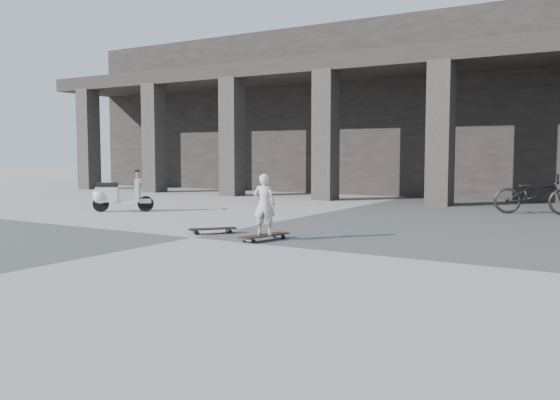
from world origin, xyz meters
The scene contains 7 objects.
ground centered at (0.00, 0.00, 0.00)m, with size 90.00×90.00×0.00m, color #474745.
colonnade centered at (0.00, 13.77, 3.03)m, with size 28.00×8.82×6.00m.
longboard centered at (1.25, 0.36, 0.08)m, with size 0.45×1.02×0.10m.
skateboard_spare centered at (-0.01, 0.58, 0.08)m, with size 0.73×0.80×0.10m.
child centered at (1.25, 0.36, 0.61)m, with size 0.37×0.25×1.03m, color #BAB4A8.
scooter centered at (-4.61, 2.44, 0.41)m, with size 1.28×1.00×1.04m.
bicycle centered at (4.43, 7.30, 0.48)m, with size 0.64×1.84×0.97m, color black.
Camera 1 is at (6.62, -7.88, 1.48)m, focal length 38.00 mm.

